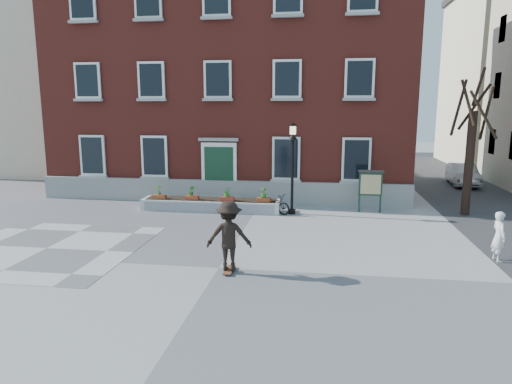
% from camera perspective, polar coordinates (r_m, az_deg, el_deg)
% --- Properties ---
extents(ground, '(100.00, 100.00, 0.00)m').
position_cam_1_polar(ground, '(13.33, -4.68, -9.45)').
color(ground, gray).
rests_on(ground, ground).
extents(checker_patch, '(6.00, 6.00, 0.01)m').
position_cam_1_polar(checker_patch, '(16.53, -24.70, -6.40)').
color(checker_patch, '#5A5A5D').
rests_on(checker_patch, ground).
extents(distant_building, '(10.00, 12.00, 13.00)m').
position_cam_1_polar(distant_building, '(38.41, -25.25, 12.51)').
color(distant_building, beige).
rests_on(distant_building, ground).
extents(bicycle, '(1.73, 1.29, 0.87)m').
position_cam_1_polar(bicycle, '(19.79, 2.18, -1.45)').
color(bicycle, black).
rests_on(bicycle, ground).
extents(parked_car, '(1.62, 3.94, 1.27)m').
position_cam_1_polar(parked_car, '(29.53, 24.44, 2.00)').
color(parked_car, '#B3B5B8').
rests_on(parked_car, ground).
extents(bystander, '(0.45, 0.61, 1.52)m').
position_cam_1_polar(bystander, '(15.44, 28.09, -4.93)').
color(bystander, silver).
rests_on(bystander, ground).
extents(brick_building, '(18.40, 10.85, 12.60)m').
position_cam_1_polar(brick_building, '(26.67, -2.29, 14.33)').
color(brick_building, maroon).
rests_on(brick_building, ground).
extents(planter_assembly, '(6.20, 1.12, 1.15)m').
position_cam_1_polar(planter_assembly, '(20.42, -5.63, -1.49)').
color(planter_assembly, silver).
rests_on(planter_assembly, ground).
extents(bare_tree, '(1.83, 1.83, 6.16)m').
position_cam_1_polar(bare_tree, '(21.19, 25.22, 4.80)').
color(bare_tree, black).
rests_on(bare_tree, ground).
extents(lamp_post, '(0.40, 0.40, 3.93)m').
position_cam_1_polar(lamp_post, '(19.42, 4.59, 4.59)').
color(lamp_post, black).
rests_on(lamp_post, ground).
extents(notice_board, '(1.10, 0.16, 1.87)m').
position_cam_1_polar(notice_board, '(20.44, 14.13, 0.98)').
color(notice_board, '#1A3424').
rests_on(notice_board, ground).
extents(skateboarder, '(1.34, 0.86, 2.03)m').
position_cam_1_polar(skateboarder, '(12.70, -3.40, -5.49)').
color(skateboarder, brown).
rests_on(skateboarder, ground).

